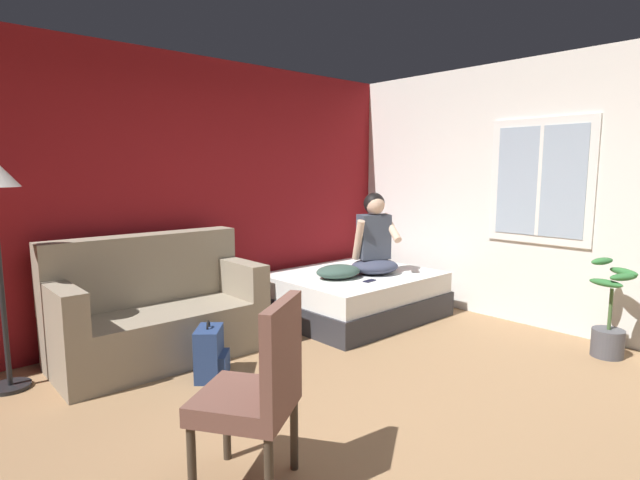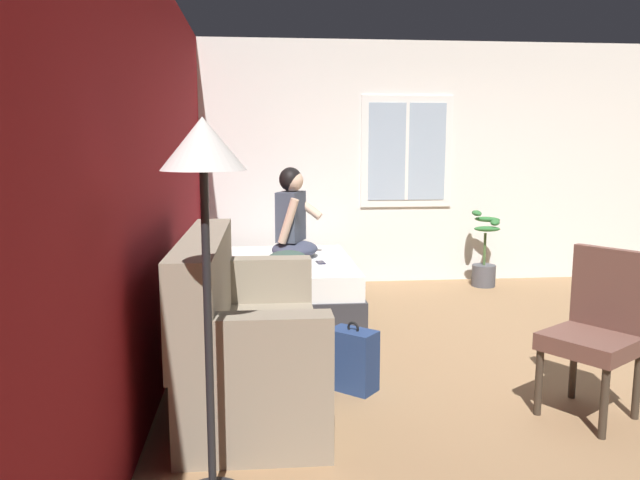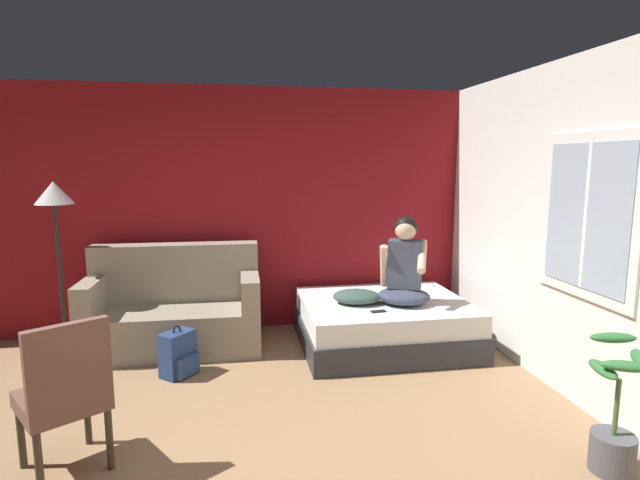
% 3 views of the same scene
% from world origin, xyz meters
% --- Properties ---
extents(ground_plane, '(40.00, 40.00, 0.00)m').
position_xyz_m(ground_plane, '(0.00, 0.00, 0.00)').
color(ground_plane, '#93704C').
extents(wall_back_accent, '(10.85, 0.16, 2.70)m').
position_xyz_m(wall_back_accent, '(0.00, 2.78, 1.35)').
color(wall_back_accent, maroon).
rests_on(wall_back_accent, ground).
extents(wall_side_with_window, '(0.19, 6.80, 2.70)m').
position_xyz_m(wall_side_with_window, '(3.01, 0.01, 1.35)').
color(wall_side_with_window, silver).
rests_on(wall_side_with_window, ground).
extents(bed, '(1.70, 1.43, 0.48)m').
position_xyz_m(bed, '(1.82, 1.89, 0.24)').
color(bed, '#2D2D33').
rests_on(bed, ground).
extents(couch, '(1.71, 0.84, 1.04)m').
position_xyz_m(couch, '(-0.30, 2.19, 0.39)').
color(couch, gray).
rests_on(couch, ground).
extents(side_chair, '(0.64, 0.64, 0.98)m').
position_xyz_m(side_chair, '(-0.70, 0.12, 0.53)').
color(side_chair, '#382D23').
rests_on(side_chair, ground).
extents(person_seated, '(0.65, 0.61, 0.88)m').
position_xyz_m(person_seated, '(1.98, 1.74, 0.84)').
color(person_seated, '#383D51').
rests_on(person_seated, bed).
extents(backpack, '(0.35, 0.35, 0.46)m').
position_xyz_m(backpack, '(-0.20, 1.47, 0.19)').
color(backpack, navy).
rests_on(backpack, ground).
extents(throw_pillow, '(0.55, 0.47, 0.14)m').
position_xyz_m(throw_pillow, '(1.51, 1.82, 0.55)').
color(throw_pillow, '#385147').
rests_on(throw_pillow, bed).
extents(cell_phone, '(0.15, 0.08, 0.01)m').
position_xyz_m(cell_phone, '(1.65, 1.50, 0.48)').
color(cell_phone, black).
rests_on(cell_phone, bed).
extents(floor_lamp, '(0.36, 0.36, 1.70)m').
position_xyz_m(floor_lamp, '(-1.39, 2.30, 1.43)').
color(floor_lamp, black).
rests_on(floor_lamp, ground).
extents(potted_plant, '(0.39, 0.37, 0.85)m').
position_xyz_m(potted_plant, '(2.57, -0.42, 0.30)').
color(potted_plant, '#4C4C51').
rests_on(potted_plant, ground).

